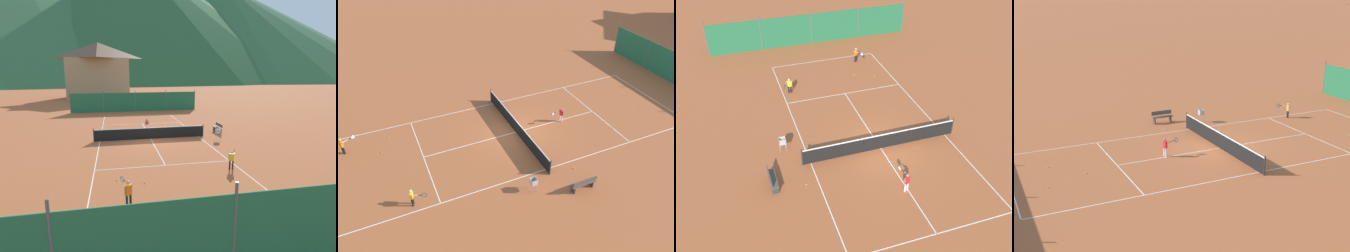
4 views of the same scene
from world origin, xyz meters
The scene contains 12 objects.
ground_plane centered at (0.00, 0.00, 0.00)m, with size 600.00×600.00×0.00m, color #A8542D.
court_line_markings centered at (0.00, 0.00, 0.00)m, with size 8.25×23.85×0.01m.
tennis_net centered at (0.00, 0.00, 0.50)m, with size 9.18×0.08×1.06m.
windscreen_fence_near centered at (0.00, -15.50, 1.31)m, with size 17.28×0.08×2.90m.
player_near_baseline centered at (3.62, -7.69, 0.64)m, with size 0.66×0.85×1.09m.
player_far_baseline centered at (-2.43, -10.83, 0.68)m, with size 0.47×1.00×1.16m.
player_near_service centered at (0.12, 3.46, 0.64)m, with size 0.36×0.97×1.09m.
tennis_ball_alley_left centered at (-1.51, -8.72, 0.03)m, with size 0.07×0.07×0.07m, color #CCE033.
tennis_ball_far_corner centered at (4.73, 1.57, 0.03)m, with size 0.07×0.07×0.07m, color #CCE033.
tennis_ball_alley_right centered at (-2.87, -8.10, 0.03)m, with size 0.07×0.07×0.07m, color #CCE033.
ball_hopper centered at (5.31, -1.52, 0.66)m, with size 0.36×0.36×0.89m.
courtside_bench centered at (6.34, 1.06, 0.45)m, with size 0.36×1.50×0.84m.
Camera 3 is at (7.50, 15.90, 13.99)m, focal length 42.00 mm.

